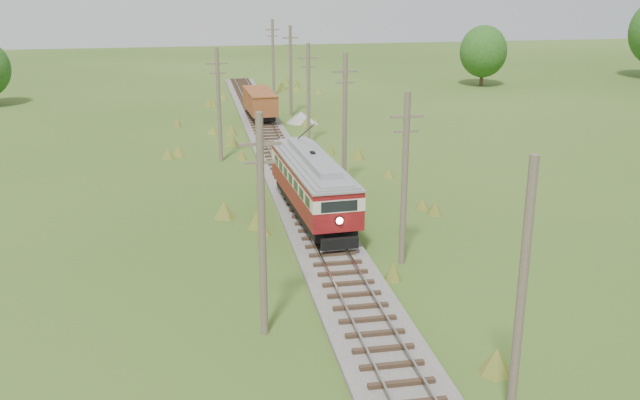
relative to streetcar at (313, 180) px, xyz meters
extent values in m
cube|color=#605B54|center=(0.00, 9.19, -2.40)|extent=(3.60, 96.00, 0.25)
cube|color=#726659|center=(-0.72, 9.19, -2.04)|extent=(0.08, 96.00, 0.17)
cube|color=#726659|center=(0.72, 9.19, -2.04)|extent=(0.08, 96.00, 0.17)
cube|color=#2D2116|center=(0.00, 9.19, -2.19)|extent=(2.40, 96.00, 0.16)
cube|color=black|center=(0.00, 0.00, -1.53)|extent=(2.88, 10.65, 0.43)
cube|color=maroon|center=(0.00, 0.00, -0.58)|extent=(3.34, 11.59, 1.05)
cube|color=beige|center=(0.00, 0.00, 0.28)|extent=(3.37, 11.65, 0.67)
cube|color=black|center=(0.00, 0.00, 0.28)|extent=(3.36, 11.14, 0.52)
cube|color=maroon|center=(0.00, 0.00, 0.76)|extent=(3.34, 11.59, 0.29)
cube|color=gray|center=(0.00, 0.00, 1.07)|extent=(3.40, 11.71, 0.36)
cube|color=gray|center=(0.00, 0.00, 1.40)|extent=(1.70, 8.65, 0.38)
sphere|color=#FFF2BF|center=(0.34, -5.79, -0.43)|extent=(0.34, 0.34, 0.34)
cylinder|color=black|center=(-0.10, 1.72, 2.48)|extent=(0.32, 4.44, 1.84)
cylinder|color=black|center=(-0.46, -4.37, -1.58)|extent=(0.16, 0.77, 0.76)
cylinder|color=black|center=(0.97, -4.28, -1.58)|extent=(0.16, 0.77, 0.76)
cylinder|color=black|center=(-0.97, 4.29, -1.58)|extent=(0.16, 0.77, 0.76)
cylinder|color=black|center=(0.46, 4.37, -1.58)|extent=(0.16, 0.77, 0.76)
cube|color=black|center=(0.00, 29.56, -1.64)|extent=(2.20, 6.62, 0.45)
cube|color=brown|center=(0.00, 29.56, -0.51)|extent=(2.71, 7.37, 1.82)
cube|color=brown|center=(0.00, 29.56, 0.45)|extent=(2.76, 7.52, 0.11)
cylinder|color=black|center=(-0.58, 27.35, -1.60)|extent=(0.14, 0.73, 0.73)
cylinder|color=black|center=(0.78, 27.42, -1.60)|extent=(0.14, 0.73, 0.73)
cylinder|color=black|center=(-0.78, 31.71, -1.60)|extent=(0.14, 0.73, 0.73)
cylinder|color=black|center=(0.58, 31.77, -1.60)|extent=(0.14, 0.73, 0.73)
cone|color=gray|center=(3.82, 28.49, -1.99)|extent=(2.82, 2.82, 1.06)
cone|color=gray|center=(4.53, 27.61, -2.21)|extent=(1.58, 1.58, 0.62)
cylinder|color=brown|center=(3.10, -19.81, 1.88)|extent=(0.30, 0.30, 8.80)
cylinder|color=brown|center=(3.30, -6.81, 1.78)|extent=(0.30, 0.30, 8.60)
cube|color=brown|center=(3.30, -6.81, 4.88)|extent=(1.60, 0.12, 0.12)
cube|color=brown|center=(3.30, -6.81, 4.18)|extent=(1.20, 0.10, 0.10)
cylinder|color=brown|center=(3.20, 6.19, 1.98)|extent=(0.30, 0.30, 9.00)
cube|color=brown|center=(3.20, 6.19, 5.28)|extent=(1.60, 0.12, 0.12)
cube|color=brown|center=(3.20, 6.19, 4.58)|extent=(1.20, 0.10, 0.10)
cylinder|color=brown|center=(3.00, 19.19, 1.68)|extent=(0.30, 0.30, 8.40)
cube|color=brown|center=(3.00, 19.19, 4.68)|extent=(1.60, 0.12, 0.12)
cube|color=brown|center=(3.00, 19.19, 3.98)|extent=(1.20, 0.10, 0.10)
cylinder|color=brown|center=(3.40, 32.19, 1.93)|extent=(0.30, 0.30, 8.90)
cube|color=brown|center=(3.40, 32.19, 5.18)|extent=(1.60, 0.12, 0.12)
cube|color=brown|center=(3.40, 32.19, 4.48)|extent=(1.20, 0.10, 0.10)
cylinder|color=brown|center=(3.20, 45.19, 1.83)|extent=(0.30, 0.30, 8.70)
cube|color=brown|center=(3.20, 45.19, 4.98)|extent=(1.60, 0.12, 0.12)
cube|color=brown|center=(3.20, 45.19, 4.28)|extent=(1.20, 0.10, 0.10)
cylinder|color=brown|center=(-4.20, -12.81, 1.98)|extent=(0.30, 0.30, 9.00)
cube|color=brown|center=(-4.20, -12.81, 5.28)|extent=(1.60, 0.12, 0.12)
cube|color=brown|center=(-4.20, -12.81, 4.58)|extent=(1.20, 0.10, 0.10)
cylinder|color=brown|center=(-4.50, 15.19, 1.78)|extent=(0.30, 0.30, 8.60)
cube|color=brown|center=(-4.50, 15.19, 4.88)|extent=(1.60, 0.12, 0.12)
cube|color=brown|center=(-4.50, 15.19, 4.18)|extent=(1.20, 0.10, 0.10)
cylinder|color=#38281C|center=(30.00, 47.19, -1.26)|extent=(0.50, 0.50, 2.52)
ellipsoid|color=#234414|center=(30.00, 47.19, 1.82)|extent=(5.88, 5.88, 6.47)
camera|label=1|loc=(-6.66, -38.38, 11.32)|focal=40.00mm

